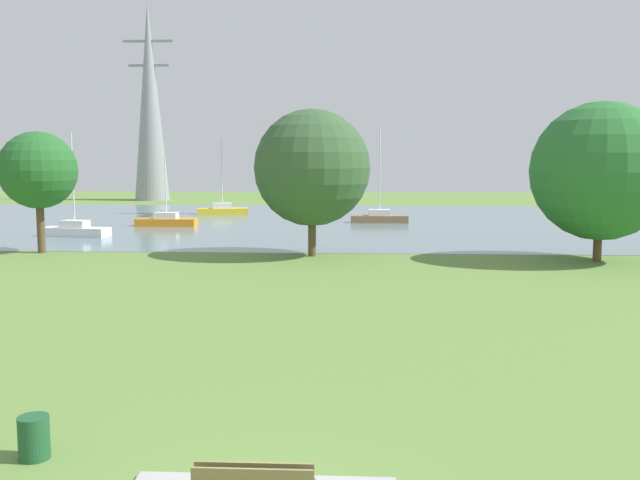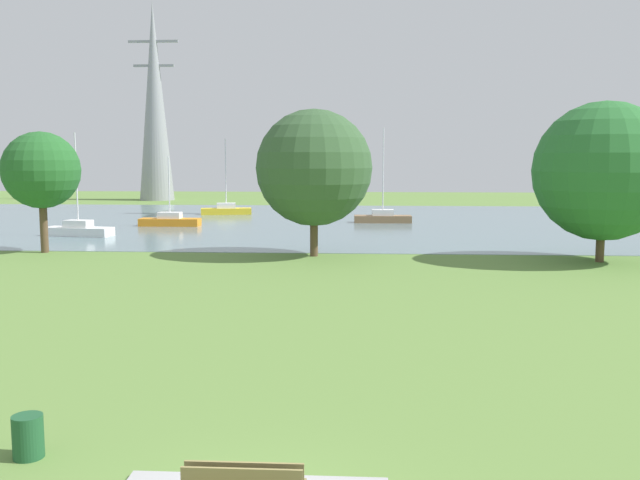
{
  "view_description": "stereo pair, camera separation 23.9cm",
  "coord_description": "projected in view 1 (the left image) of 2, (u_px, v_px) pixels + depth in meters",
  "views": [
    {
      "loc": [
        1.5,
        -9.76,
        5.5
      ],
      "look_at": [
        0.11,
        16.9,
        2.34
      ],
      "focal_mm": 39.27,
      "sensor_mm": 36.0,
      "label": 1
    },
    {
      "loc": [
        1.74,
        -9.74,
        5.5
      ],
      "look_at": [
        0.11,
        16.9,
        2.34
      ],
      "focal_mm": 39.27,
      "sensor_mm": 36.0,
      "label": 2
    }
  ],
  "objects": [
    {
      "name": "ground_plane",
      "position": [
        323.0,
        277.0,
        32.22
      ],
      "size": [
        160.0,
        160.0,
        0.0
      ],
      "primitive_type": "plane",
      "color": "olive"
    },
    {
      "name": "litter_bin",
      "position": [
        34.0,
        438.0,
        12.79
      ],
      "size": [
        0.56,
        0.56,
        0.8
      ],
      "primitive_type": "cylinder",
      "color": "#1E512D",
      "rests_on": "ground"
    },
    {
      "name": "water_surface",
      "position": [
        339.0,
        222.0,
        59.98
      ],
      "size": [
        140.0,
        40.0,
        0.02
      ],
      "primitive_type": "cube",
      "color": "slate",
      "rests_on": "ground"
    },
    {
      "name": "sailboat_white",
      "position": [
        75.0,
        230.0,
        48.93
      ],
      "size": [
        4.97,
        2.18,
        7.19
      ],
      "color": "white",
      "rests_on": "water_surface"
    },
    {
      "name": "sailboat_brown",
      "position": [
        379.0,
        217.0,
        59.04
      ],
      "size": [
        4.84,
        1.62,
        7.92
      ],
      "color": "brown",
      "rests_on": "water_surface"
    },
    {
      "name": "sailboat_yellow",
      "position": [
        222.0,
        210.0,
        67.42
      ],
      "size": [
        5.0,
        2.4,
        7.26
      ],
      "color": "yellow",
      "rests_on": "water_surface"
    },
    {
      "name": "sailboat_orange",
      "position": [
        166.0,
        221.0,
        56.06
      ],
      "size": [
        4.8,
        1.5,
        5.54
      ],
      "color": "orange",
      "rests_on": "water_surface"
    },
    {
      "name": "tree_east_far",
      "position": [
        38.0,
        171.0,
        39.94
      ],
      "size": [
        4.41,
        4.41,
        6.98
      ],
      "color": "brown",
      "rests_on": "ground"
    },
    {
      "name": "tree_west_far",
      "position": [
        312.0,
        168.0,
        38.57
      ],
      "size": [
        6.45,
        6.45,
        8.15
      ],
      "color": "brown",
      "rests_on": "ground"
    },
    {
      "name": "tree_east_near",
      "position": [
        601.0,
        171.0,
        36.58
      ],
      "size": [
        7.28,
        7.28,
        8.42
      ],
      "color": "brown",
      "rests_on": "ground"
    },
    {
      "name": "electricity_pylon",
      "position": [
        150.0,
        102.0,
        89.02
      ],
      "size": [
        6.4,
        4.4,
        25.08
      ],
      "color": "gray",
      "rests_on": "ground"
    }
  ]
}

